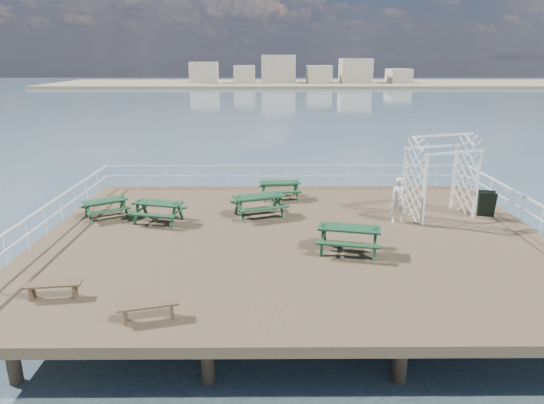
{
  "coord_description": "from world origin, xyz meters",
  "views": [
    {
      "loc": [
        -0.9,
        -16.31,
        6.14
      ],
      "look_at": [
        -0.79,
        0.51,
        1.1
      ],
      "focal_mm": 32.0,
      "sensor_mm": 36.0,
      "label": 1
    }
  ],
  "objects": [
    {
      "name": "flat_bench_far",
      "position": [
        -3.83,
        -5.8,
        0.31
      ],
      "size": [
        1.5,
        0.71,
        0.42
      ],
      "rotation": [
        0.0,
        0.0,
        0.26
      ],
      "color": "brown",
      "rests_on": "ground"
    },
    {
      "name": "flat_bench_near",
      "position": [
        -6.62,
        -4.66,
        0.31
      ],
      "size": [
        1.48,
        0.52,
        0.42
      ],
      "rotation": [
        0.0,
        0.0,
        0.12
      ],
      "color": "brown",
      "rests_on": "ground"
    },
    {
      "name": "sea_backdrop",
      "position": [
        12.54,
        134.07,
        -0.51
      ],
      "size": [
        300.0,
        300.0,
        9.2
      ],
      "color": "#3E5768",
      "rests_on": "ground"
    },
    {
      "name": "sandwich_board",
      "position": [
        7.8,
        2.12,
        0.51
      ],
      "size": [
        0.73,
        0.61,
        1.05
      ],
      "rotation": [
        0.0,
        0.0,
        -0.23
      ],
      "color": "black",
      "rests_on": "ground"
    },
    {
      "name": "railing",
      "position": [
        -0.07,
        2.57,
        0.87
      ],
      "size": [
        17.77,
        13.76,
        1.1
      ],
      "color": "silver",
      "rests_on": "ground"
    },
    {
      "name": "person",
      "position": [
        4.09,
        1.45,
        0.89
      ],
      "size": [
        0.67,
        0.47,
        1.77
      ],
      "primitive_type": "imported",
      "rotation": [
        0.0,
        0.0,
        0.07
      ],
      "color": "silver",
      "rests_on": "ground"
    },
    {
      "name": "picnic_table_b",
      "position": [
        -1.3,
        2.25,
        0.62
      ],
      "size": [
        2.42,
        2.2,
        0.97
      ],
      "rotation": [
        0.0,
        0.0,
        0.36
      ],
      "color": "#123319",
      "rests_on": "ground"
    },
    {
      "name": "picnic_table_d",
      "position": [
        -5.18,
        1.53,
        0.58
      ],
      "size": [
        2.16,
        1.91,
        0.9
      ],
      "rotation": [
        0.0,
        0.0,
        -0.25
      ],
      "color": "#123319",
      "rests_on": "ground"
    },
    {
      "name": "trellis_arbor",
      "position": [
        5.88,
        2.21,
        1.47
      ],
      "size": [
        2.97,
        2.2,
        3.3
      ],
      "rotation": [
        0.0,
        0.0,
        0.33
      ],
      "color": "silver",
      "rests_on": "ground"
    },
    {
      "name": "picnic_table_a",
      "position": [
        -7.4,
        2.12,
        0.52
      ],
      "size": [
        2.12,
        2.02,
        0.81
      ],
      "rotation": [
        0.0,
        0.0,
        0.57
      ],
      "color": "#123319",
      "rests_on": "ground"
    },
    {
      "name": "picnic_table_e",
      "position": [
        1.71,
        -1.53,
        0.62
      ],
      "size": [
        2.31,
        2.01,
        0.97
      ],
      "rotation": [
        0.0,
        0.0,
        -0.22
      ],
      "color": "#123319",
      "rests_on": "ground"
    },
    {
      "name": "picnic_table_c",
      "position": [
        -0.41,
        4.81,
        0.55
      ],
      "size": [
        1.92,
        1.62,
        0.86
      ],
      "rotation": [
        0.0,
        0.0,
        0.12
      ],
      "color": "#123319",
      "rests_on": "ground"
    },
    {
      "name": "ground",
      "position": [
        0.0,
        0.0,
        -0.15
      ],
      "size": [
        18.0,
        14.0,
        0.3
      ],
      "primitive_type": "cube",
      "color": "brown",
      "rests_on": "ground"
    }
  ]
}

